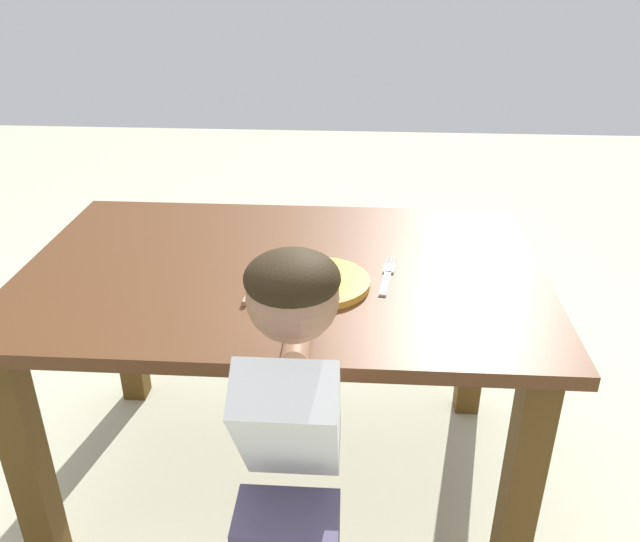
{
  "coord_description": "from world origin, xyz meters",
  "views": [
    {
      "loc": [
        0.19,
        -1.47,
        1.43
      ],
      "look_at": [
        0.1,
        -0.06,
        0.72
      ],
      "focal_mm": 36.43,
      "sensor_mm": 36.0,
      "label": 1
    }
  ],
  "objects_px": {
    "fork": "(387,276)",
    "spoon": "(257,278)",
    "plate": "(319,280)",
    "person": "(291,473)"
  },
  "relations": [
    {
      "from": "plate",
      "to": "spoon",
      "type": "bearing_deg",
      "value": 174.55
    },
    {
      "from": "fork",
      "to": "spoon",
      "type": "distance_m",
      "value": 0.32
    },
    {
      "from": "plate",
      "to": "person",
      "type": "distance_m",
      "value": 0.49
    },
    {
      "from": "spoon",
      "to": "person",
      "type": "xyz_separation_m",
      "value": [
        0.13,
        -0.47,
        -0.16
      ]
    },
    {
      "from": "fork",
      "to": "spoon",
      "type": "relative_size",
      "value": 1.06
    },
    {
      "from": "fork",
      "to": "person",
      "type": "relative_size",
      "value": 0.22
    },
    {
      "from": "fork",
      "to": "spoon",
      "type": "bearing_deg",
      "value": 105.0
    },
    {
      "from": "spoon",
      "to": "person",
      "type": "height_order",
      "value": "person"
    },
    {
      "from": "fork",
      "to": "spoon",
      "type": "height_order",
      "value": "spoon"
    },
    {
      "from": "person",
      "to": "fork",
      "type": "bearing_deg",
      "value": 69.91
    }
  ]
}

